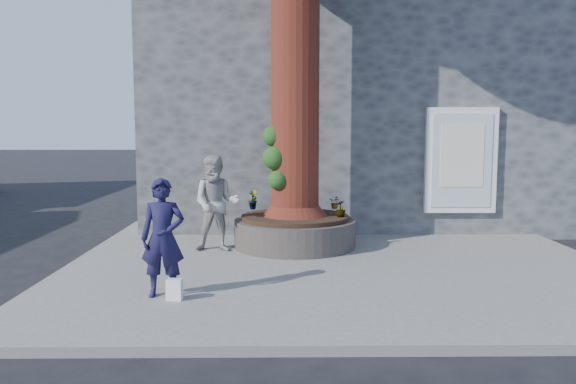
{
  "coord_description": "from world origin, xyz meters",
  "views": [
    {
      "loc": [
        0.54,
        -8.55,
        2.32
      ],
      "look_at": [
        0.66,
        1.23,
        1.25
      ],
      "focal_mm": 35.0,
      "sensor_mm": 36.0,
      "label": 1
    }
  ],
  "objects": [
    {
      "name": "plant_b",
      "position": [
        -0.05,
        2.85,
        0.91
      ],
      "size": [
        0.26,
        0.27,
        0.39
      ],
      "primitive_type": "imported",
      "rotation": [
        0.0,
        0.0,
        1.89
      ],
      "color": "gray",
      "rests_on": "planter"
    },
    {
      "name": "stone_shop",
      "position": [
        2.5,
        7.2,
        3.16
      ],
      "size": [
        10.3,
        8.3,
        6.3
      ],
      "color": "#444548",
      "rests_on": "ground"
    },
    {
      "name": "planter",
      "position": [
        0.8,
        2.0,
        0.41
      ],
      "size": [
        2.3,
        2.3,
        0.6
      ],
      "color": "black",
      "rests_on": "pavement"
    },
    {
      "name": "ground",
      "position": [
        0.0,
        0.0,
        0.0
      ],
      "size": [
        120.0,
        120.0,
        0.0
      ],
      "primitive_type": "plane",
      "color": "black",
      "rests_on": "ground"
    },
    {
      "name": "plant_d",
      "position": [
        1.65,
        2.85,
        0.86
      ],
      "size": [
        0.33,
        0.32,
        0.28
      ],
      "primitive_type": "imported",
      "rotation": [
        0.0,
        0.0,
        5.63
      ],
      "color": "gray",
      "rests_on": "planter"
    },
    {
      "name": "pavement",
      "position": [
        1.5,
        1.0,
        0.06
      ],
      "size": [
        9.0,
        8.0,
        0.12
      ],
      "primitive_type": "cube",
      "color": "slate",
      "rests_on": "ground"
    },
    {
      "name": "shopping_bag",
      "position": [
        -0.85,
        -1.4,
        0.26
      ],
      "size": [
        0.21,
        0.14,
        0.28
      ],
      "primitive_type": "cube",
      "rotation": [
        0.0,
        0.0,
        -0.1
      ],
      "color": "white",
      "rests_on": "pavement"
    },
    {
      "name": "yellow_line",
      "position": [
        -3.05,
        1.0,
        0.0
      ],
      "size": [
        0.1,
        30.0,
        0.01
      ],
      "primitive_type": "cube",
      "color": "yellow",
      "rests_on": "ground"
    },
    {
      "name": "plant_a",
      "position": [
        -0.05,
        2.85,
        0.92
      ],
      "size": [
        0.25,
        0.24,
        0.39
      ],
      "primitive_type": "imported",
      "rotation": [
        0.0,
        0.0,
        0.69
      ],
      "color": "gray",
      "rests_on": "planter"
    },
    {
      "name": "plant_c",
      "position": [
        1.65,
        1.78,
        0.88
      ],
      "size": [
        0.25,
        0.25,
        0.31
      ],
      "primitive_type": "imported",
      "rotation": [
        0.0,
        0.0,
        3.82
      ],
      "color": "gray",
      "rests_on": "planter"
    },
    {
      "name": "woman",
      "position": [
        -0.65,
        1.6,
        1.0
      ],
      "size": [
        0.87,
        0.68,
        1.76
      ],
      "primitive_type": "imported",
      "rotation": [
        0.0,
        0.0,
        -0.02
      ],
      "color": "#A7A4A0",
      "rests_on": "pavement"
    },
    {
      "name": "man",
      "position": [
        -1.03,
        -1.23,
        0.91
      ],
      "size": [
        0.58,
        0.38,
        1.58
      ],
      "primitive_type": "imported",
      "rotation": [
        0.0,
        0.0,
        0.01
      ],
      "color": "#161336",
      "rests_on": "pavement"
    }
  ]
}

